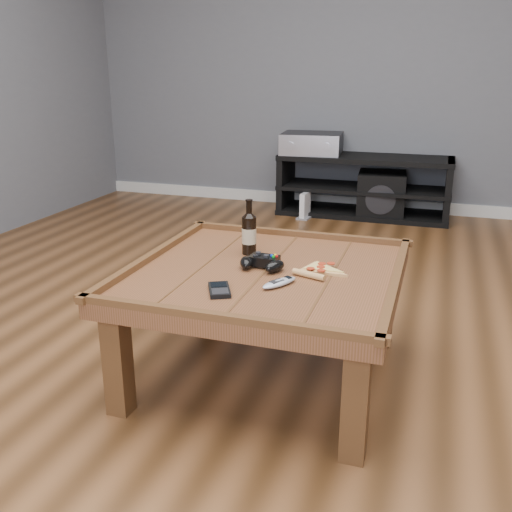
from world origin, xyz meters
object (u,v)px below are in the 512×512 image
(smartphone, at_px, (219,290))
(game_console, at_px, (305,207))
(pizza_slice, at_px, (319,270))
(subwoofer, at_px, (381,195))
(beer_bottle, at_px, (249,232))
(media_console, at_px, (364,187))
(av_receiver, at_px, (312,143))
(coffee_table, at_px, (266,284))
(game_controller, at_px, (262,263))
(remote_control, at_px, (279,283))

(smartphone, distance_m, game_console, 2.81)
(pizza_slice, relative_size, game_console, 1.27)
(subwoofer, bearing_deg, beer_bottle, -101.12)
(media_console, height_order, beer_bottle, beer_bottle)
(av_receiver, height_order, game_console, av_receiver)
(coffee_table, distance_m, av_receiver, 2.79)
(media_console, relative_size, game_controller, 7.08)
(pizza_slice, xyz_separation_m, av_receiver, (-0.65, 2.70, 0.13))
(av_receiver, bearing_deg, pizza_slice, -81.32)
(av_receiver, bearing_deg, game_controller, -85.85)
(coffee_table, height_order, smartphone, coffee_table)
(pizza_slice, bearing_deg, subwoofer, 108.85)
(pizza_slice, bearing_deg, game_controller, -154.05)
(smartphone, height_order, game_console, smartphone)
(game_controller, xyz_separation_m, av_receiver, (-0.43, 2.74, 0.11))
(smartphone, xyz_separation_m, av_receiver, (-0.36, 3.01, 0.13))
(pizza_slice, bearing_deg, media_console, 112.00)
(beer_bottle, bearing_deg, smartphone, -84.85)
(smartphone, height_order, remote_control, remote_control)
(remote_control, bearing_deg, av_receiver, 130.94)
(smartphone, xyz_separation_m, remote_control, (0.18, 0.12, 0.00))
(beer_bottle, bearing_deg, av_receiver, 97.11)
(coffee_table, height_order, game_console, coffee_table)
(coffee_table, relative_size, beer_bottle, 4.46)
(smartphone, bearing_deg, remote_control, 8.15)
(coffee_table, height_order, beer_bottle, beer_bottle)
(subwoofer, bearing_deg, game_controller, -98.50)
(coffee_table, xyz_separation_m, pizza_slice, (0.20, 0.04, 0.07))
(pizza_slice, xyz_separation_m, remote_control, (-0.11, -0.18, 0.00))
(subwoofer, bearing_deg, game_console, -163.71)
(beer_bottle, relative_size, game_console, 1.08)
(media_console, xyz_separation_m, av_receiver, (-0.45, -0.01, 0.34))
(coffee_table, relative_size, game_controller, 5.21)
(media_console, distance_m, beer_bottle, 2.60)
(smartphone, relative_size, remote_control, 0.92)
(pizza_slice, bearing_deg, remote_control, -102.15)
(game_controller, distance_m, game_console, 2.56)
(remote_control, xyz_separation_m, av_receiver, (-0.54, 2.89, 0.12))
(smartphone, relative_size, game_console, 0.69)
(game_controller, xyz_separation_m, smartphone, (-0.07, -0.27, -0.02))
(beer_bottle, relative_size, av_receiver, 0.44)
(coffee_table, relative_size, media_console, 0.74)
(remote_control, bearing_deg, coffee_table, 152.97)
(beer_bottle, distance_m, pizza_slice, 0.36)
(coffee_table, height_order, game_controller, game_controller)
(smartphone, bearing_deg, pizza_slice, 20.66)
(media_console, relative_size, av_receiver, 2.70)
(pizza_slice, bearing_deg, game_console, 122.24)
(coffee_table, xyz_separation_m, media_console, (0.00, 2.75, -0.15))
(av_receiver, bearing_deg, smartphone, -87.92)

